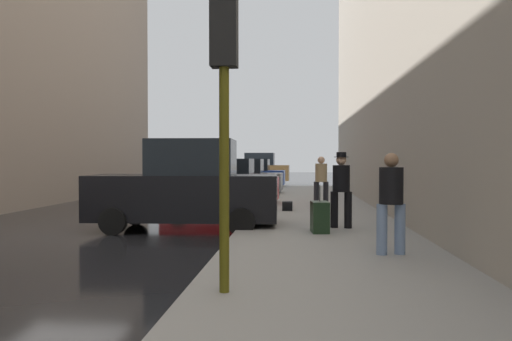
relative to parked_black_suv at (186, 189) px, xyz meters
name	(u,v)px	position (x,y,z in m)	size (l,w,h in m)	color
ground_plane	(63,235)	(-2.65, -1.12, -1.03)	(120.00, 120.00, 0.00)	black
sidewalk	(325,235)	(3.35, -1.12, -0.96)	(4.00, 40.00, 0.15)	gray
parked_black_suv	(186,189)	(0.00, 0.00, 0.00)	(4.65, 2.17, 2.25)	black
parked_red_hatchback	(222,184)	(0.00, 6.14, -0.18)	(4.27, 2.19, 1.79)	#B2191E
parked_gray_coupe	(240,178)	(0.00, 11.94, -0.18)	(4.26, 2.18, 1.79)	slate
parked_blue_sedan	(251,175)	(0.00, 17.92, -0.18)	(4.26, 2.18, 1.79)	navy
parked_bronze_suv	(258,170)	(0.00, 23.67, 0.00)	(4.64, 2.14, 2.25)	brown
fire_hydrant	(268,197)	(1.80, 4.30, -0.54)	(0.42, 0.22, 0.70)	red
traffic_light	(224,75)	(1.85, -6.26, 1.73)	(0.32, 0.32, 3.60)	#514C0F
pedestrian_with_fedora	(341,186)	(3.78, -0.42, 0.10)	(0.53, 0.47, 1.78)	black
pedestrian_in_jeans	(391,198)	(4.31, -3.67, 0.07)	(0.53, 0.48, 1.71)	#728CB2
pedestrian_in_tan_coat	(321,179)	(3.58, 4.89, 0.07)	(0.50, 0.40, 1.71)	black
rolling_suitcase	(320,217)	(3.24, -1.21, -0.54)	(0.41, 0.59, 1.04)	black
duffel_bag	(287,206)	(2.46, 3.54, -0.74)	(0.32, 0.44, 0.28)	black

